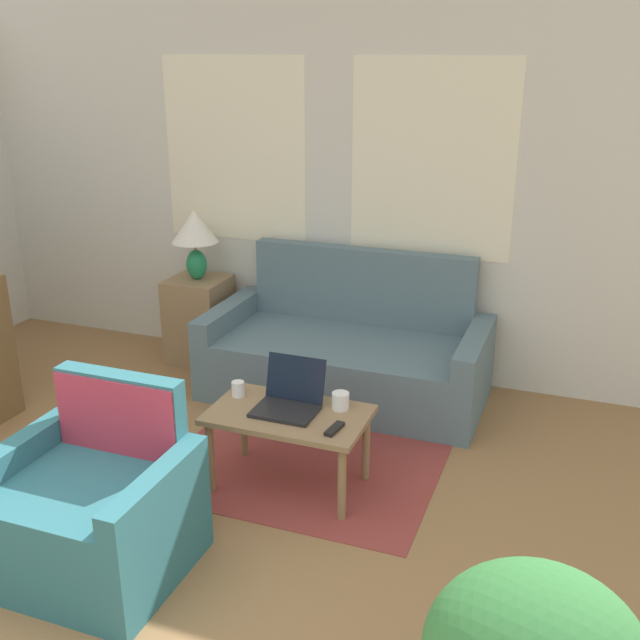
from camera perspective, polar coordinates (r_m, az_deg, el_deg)
The scene contains 11 objects.
wall_back at distance 5.31m, azimuth 1.61°, elevation 9.84°, with size 6.78×0.06×2.60m.
rug at distance 4.65m, azimuth 0.49°, elevation -8.75°, with size 1.51×1.95×0.01m.
couch at distance 5.12m, azimuth 2.16°, elevation -2.67°, with size 1.87×0.89×0.94m.
armchair at distance 3.62m, azimuth -16.73°, elevation -13.72°, with size 0.84×0.72×0.84m.
side_table at distance 5.69m, azimuth -9.14°, elevation 0.02°, with size 0.41×0.41×0.64m.
table_lamp at distance 5.50m, azimuth -9.52°, elevation 6.59°, with size 0.34×0.34×0.51m.
coffee_table at distance 3.99m, azimuth -2.40°, elevation -7.79°, with size 0.84×0.50×0.44m.
laptop at distance 3.98m, azimuth -2.37°, elevation -6.00°, with size 0.33×0.31×0.25m.
cup_navy at distance 4.15m, azimuth -6.26°, elevation -5.24°, with size 0.07×0.07×0.08m.
cup_yellow at distance 3.98m, azimuth 1.57°, elevation -6.18°, with size 0.09×0.09×0.09m.
tv_remote at distance 3.78m, azimuth 1.11°, elevation -8.29°, with size 0.06×0.15×0.02m.
Camera 1 is at (1.70, -1.39, 2.23)m, focal length 42.00 mm.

